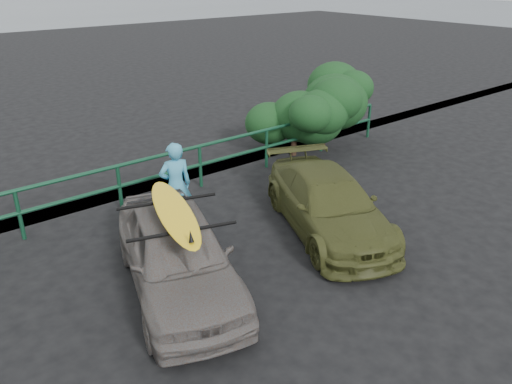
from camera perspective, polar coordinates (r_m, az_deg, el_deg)
ground at (r=7.92m, az=7.74°, el=-12.65°), size 80.00×80.00×0.00m
guardrail at (r=11.20m, az=-10.69°, el=1.80°), size 14.00×0.08×1.04m
shrub_right at (r=14.26m, az=6.19°, el=9.01°), size 3.20×2.40×1.99m
sedan at (r=7.92m, az=-8.96°, el=-7.04°), size 2.61×4.11×1.30m
olive_vehicle at (r=9.72m, az=8.27°, el=-1.32°), size 3.01×4.23×1.14m
man at (r=9.79m, az=-9.15°, el=0.75°), size 0.71×0.55×1.74m
roof_rack at (r=7.59m, az=-9.29°, el=-2.66°), size 1.84×1.53×0.05m
surfboard at (r=7.57m, az=-9.32°, el=-2.24°), size 1.22×2.49×0.07m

